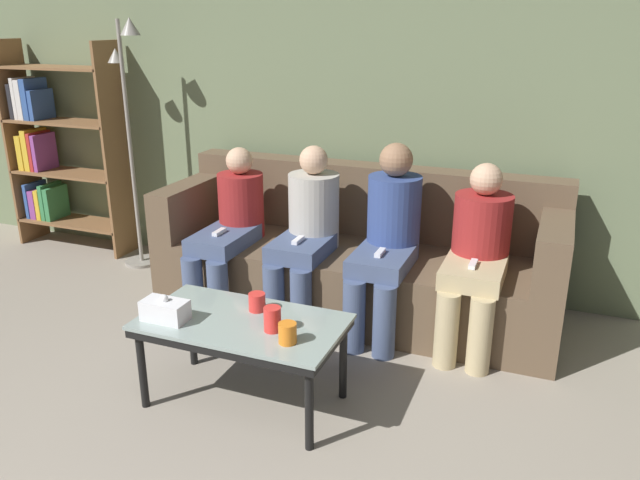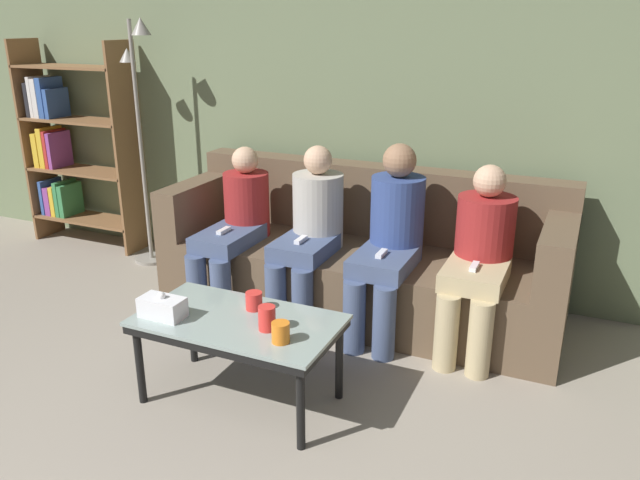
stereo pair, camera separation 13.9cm
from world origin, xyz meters
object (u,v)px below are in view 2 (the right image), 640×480
at_px(cup_far_center, 267,318).
at_px(seated_person_mid_left, 311,229).
at_px(bookshelf, 68,147).
at_px(couch, 362,260).
at_px(seated_person_right_end, 480,254).
at_px(standing_lamp, 141,118).
at_px(seated_person_mid_right, 391,236).
at_px(tissue_box, 162,307).
at_px(coffee_table, 238,327).
at_px(seated_person_left_end, 236,224).
at_px(cup_near_right, 254,301).
at_px(cup_near_left, 281,332).

bearing_deg(cup_far_center, seated_person_mid_left, 104.60).
bearing_deg(cup_far_center, bookshelf, 150.21).
xyz_separation_m(couch, seated_person_right_end, (0.79, -0.22, 0.24)).
distance_m(bookshelf, seated_person_mid_left, 2.52).
height_order(couch, seated_person_right_end, seated_person_right_end).
relative_size(cup_far_center, standing_lamp, 0.06).
bearing_deg(seated_person_right_end, seated_person_mid_left, 179.87).
bearing_deg(seated_person_mid_right, tissue_box, -123.36).
distance_m(bookshelf, seated_person_right_end, 3.56).
bearing_deg(bookshelf, coffee_table, -30.87).
relative_size(couch, standing_lamp, 1.39).
height_order(coffee_table, cup_far_center, cup_far_center).
bearing_deg(standing_lamp, seated_person_right_end, -7.66).
distance_m(cup_far_center, seated_person_left_end, 1.32).
distance_m(coffee_table, seated_person_mid_right, 1.14).
relative_size(couch, seated_person_right_end, 2.40).
distance_m(cup_near_right, cup_far_center, 0.23).
height_order(bookshelf, seated_person_left_end, bookshelf).
height_order(coffee_table, tissue_box, tissue_box).
xyz_separation_m(cup_far_center, seated_person_mid_right, (0.24, 1.08, 0.10)).
bearing_deg(cup_near_left, standing_lamp, 142.22).
bearing_deg(tissue_box, cup_near_right, 35.33).
bearing_deg(cup_near_left, cup_near_right, 138.65).
bearing_deg(seated_person_right_end, standing_lamp, 172.34).
relative_size(seated_person_left_end, seated_person_mid_right, 0.91).
bearing_deg(seated_person_mid_right, coffee_table, -112.40).
distance_m(coffee_table, standing_lamp, 2.28).
distance_m(tissue_box, standing_lamp, 2.10).
distance_m(couch, standing_lamp, 1.99).
bearing_deg(standing_lamp, seated_person_mid_left, -12.63).
bearing_deg(bookshelf, cup_near_right, -28.59).
distance_m(couch, cup_near_left, 1.40).
xyz_separation_m(coffee_table, cup_near_right, (0.02, 0.12, 0.09)).
xyz_separation_m(couch, standing_lamp, (-1.82, 0.13, 0.80)).
bearing_deg(seated_person_mid_left, seated_person_left_end, -175.82).
distance_m(cup_near_right, seated_person_mid_right, 1.01).
height_order(cup_near_left, seated_person_mid_left, seated_person_mid_left).
relative_size(cup_far_center, tissue_box, 0.54).
height_order(bookshelf, standing_lamp, standing_lamp).
bearing_deg(couch, tissue_box, -110.00).
relative_size(standing_lamp, seated_person_mid_right, 1.61).
bearing_deg(seated_person_mid_right, cup_far_center, -102.71).
xyz_separation_m(couch, cup_near_left, (0.13, -1.38, 0.17)).
bearing_deg(couch, seated_person_left_end, -161.71).
relative_size(seated_person_left_end, seated_person_right_end, 0.98).
bearing_deg(standing_lamp, seated_person_left_end, -20.60).
height_order(cup_near_left, seated_person_left_end, seated_person_left_end).
bearing_deg(cup_near_left, couch, 95.46).
relative_size(standing_lamp, seated_person_left_end, 1.77).
bearing_deg(cup_far_center, cup_near_left, -35.06).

